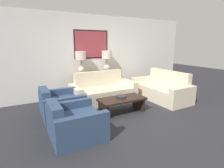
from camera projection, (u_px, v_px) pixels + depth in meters
The scene contains 11 objects.
ground_plane at pixel (132, 119), 4.09m from camera, with size 20.00×20.00×0.00m, color #28282D.
back_wall at pixel (91, 56), 5.87m from camera, with size 7.79×0.12×2.65m.
console_table at pixel (95, 84), 5.86m from camera, with size 1.32×0.37×0.81m.
table_lamp_left at pixel (81, 59), 5.45m from camera, with size 0.33×0.33×0.69m.
table_lamp_right at pixel (107, 58), 5.88m from camera, with size 0.33×0.33×0.69m.
couch_by_back_wall at pixel (103, 92), 5.35m from camera, with size 1.94×0.90×0.88m.
couch_by_side at pixel (161, 90), 5.58m from camera, with size 0.90×1.94×0.88m.
coffee_table at pixel (122, 102), 4.42m from camera, with size 1.18×0.57×0.39m.
decorative_bowl at pixel (121, 97), 4.43m from camera, with size 0.27×0.27×0.05m.
armchair_near_back_wall at pixel (61, 105), 4.24m from camera, with size 0.94×0.98×0.72m.
armchair_near_camera at pixel (75, 123), 3.29m from camera, with size 0.94×0.98×0.72m.
Camera 1 is at (-2.25, -3.09, 1.74)m, focal length 28.00 mm.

